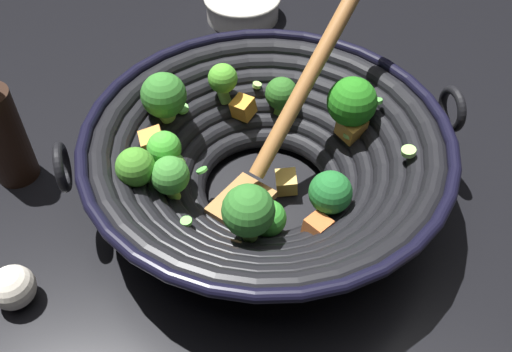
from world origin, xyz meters
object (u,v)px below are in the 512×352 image
(prep_bowl, at_px, (242,6))
(garlic_bulb, at_px, (13,287))
(wok, at_px, (266,157))
(soy_sauce_bottle, at_px, (1,133))

(prep_bowl, xyz_separation_m, garlic_bulb, (0.08, 0.59, 0.00))
(wok, relative_size, garlic_bulb, 8.98)
(wok, height_order, soy_sauce_bottle, wok)
(soy_sauce_bottle, bearing_deg, prep_bowl, -112.13)
(wok, bearing_deg, soy_sauce_bottle, 7.54)
(prep_bowl, height_order, garlic_bulb, garlic_bulb)
(soy_sauce_bottle, distance_m, garlic_bulb, 0.19)
(wok, bearing_deg, garlic_bulb, 43.46)
(wok, xyz_separation_m, soy_sauce_bottle, (0.31, 0.04, -0.00))
(garlic_bulb, bearing_deg, wok, -136.54)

